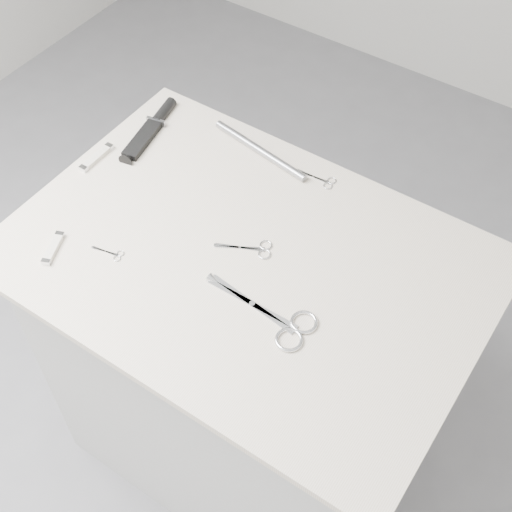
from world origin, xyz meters
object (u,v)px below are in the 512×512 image
Objects in this scene: plinth at (248,371)px; embroidery_scissors_a at (254,249)px; sheathed_knife at (152,127)px; pocket_knife_a at (97,157)px; embroidery_scissors_b at (322,180)px; tiny_scissors at (112,254)px; metal_rail at (260,150)px; large_shears at (280,321)px; pocket_knife_b at (53,248)px.

plinth is 7.58× the size of embroidery_scissors_a.
sheathed_knife reaches higher than pocket_knife_a.
tiny_scissors is (-0.25, -0.44, -0.00)m from embroidery_scissors_b.
embroidery_scissors_a is 1.64× the size of tiny_scissors.
metal_rail is at bearing -85.23° from sheathed_knife.
embroidery_scissors_b is 0.50m from tiny_scissors.
plinth is 9.37× the size of embroidery_scissors_b.
metal_rail reaches higher than large_shears.
embroidery_scissors_b reaches higher than plinth.
metal_rail reaches higher than plinth.
large_shears is at bearing -33.36° from plinth.
plinth is 3.71× the size of large_shears.
pocket_knife_a reaches higher than tiny_scissors.
tiny_scissors is 0.26× the size of metal_rail.
pocket_knife_b is at bearing 178.64° from sheathed_knife.
pocket_knife_b is at bearing -172.94° from embroidery_scissors_a.
metal_rail is (0.31, 0.23, 0.00)m from pocket_knife_a.
embroidery_scissors_a is at bearing -123.97° from sheathed_knife.
large_shears is 0.39m from tiny_scissors.
embroidery_scissors_b is 0.93× the size of pocket_knife_a.
plinth is 0.67m from pocket_knife_a.
tiny_scissors reaches higher than plinth.
embroidery_scissors_a is at bearing -92.93° from pocket_knife_a.
embroidery_scissors_a is 0.26m from embroidery_scissors_b.
embroidery_scissors_a is 0.46m from sheathed_knife.
pocket_knife_a reaches higher than large_shears.
embroidery_scissors_b is at bearing -90.80° from sheathed_knife.
sheathed_knife reaches higher than embroidery_scissors_a.
metal_rail reaches higher than pocket_knife_a.
pocket_knife_b is (0.11, -0.26, -0.00)m from pocket_knife_a.
pocket_knife_a is at bearing 125.83° from tiny_scissors.
tiny_scissors is 0.32× the size of sheathed_knife.
pocket_knife_a is at bearing 169.63° from large_shears.
embroidery_scissors_b is 0.44m from sheathed_knife.
tiny_scissors is at bearing -170.73° from embroidery_scissors_a.
metal_rail is (0.27, 0.08, 0.00)m from sheathed_knife.
sheathed_knife is 2.57× the size of pocket_knife_b.
large_shears is 0.63m from pocket_knife_a.
sheathed_knife is at bearing -14.98° from pocket_knife_a.
plinth is 0.47m from embroidery_scissors_a.
embroidery_scissors_a is at bearing -58.58° from metal_rail.
pocket_knife_b is at bearing -148.98° from plinth.
metal_rail is (-0.30, 0.38, 0.01)m from large_shears.
pocket_knife_b reaches higher than plinth.
pocket_knife_b is (-0.35, -0.21, 0.48)m from plinth.
tiny_scissors is at bearing -124.30° from embroidery_scissors_b.
plinth is at bearing -81.06° from pocket_knife_b.
large_shears is at bearing -103.72° from pocket_knife_a.
sheathed_knife is 2.18× the size of pocket_knife_a.
pocket_knife_a is at bearing 150.20° from embroidery_scissors_a.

